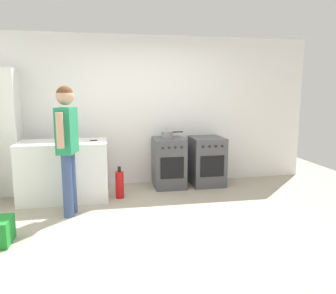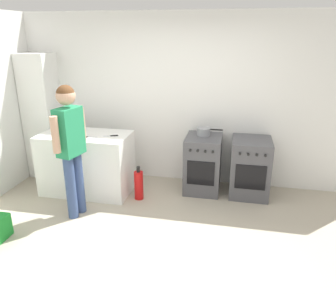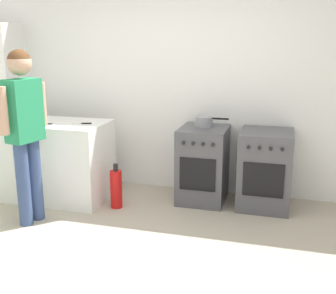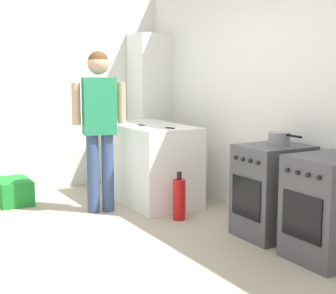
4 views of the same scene
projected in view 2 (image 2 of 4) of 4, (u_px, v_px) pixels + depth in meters
ground_plane at (156, 249)px, 3.67m from camera, size 8.00×8.00×0.00m
back_wall at (185, 101)px, 5.04m from camera, size 6.00×0.10×2.60m
counter_unit at (87, 163)px, 4.89m from camera, size 1.30×0.70×0.90m
oven_left at (203, 164)px, 4.92m from camera, size 0.52×0.62×0.85m
oven_right at (250, 167)px, 4.79m from camera, size 0.56×0.62×0.85m
pot at (204, 132)px, 4.84m from camera, size 0.38×0.20×0.11m
knife_paring at (112, 136)px, 4.65m from camera, size 0.21×0.09×0.01m
knife_utility at (88, 137)px, 4.60m from camera, size 0.25×0.05×0.01m
person at (70, 140)px, 4.04m from camera, size 0.27×0.56×1.72m
fire_extinguisher at (139, 185)px, 4.72m from camera, size 0.13×0.13×0.50m
larder_cabinet at (42, 116)px, 5.33m from camera, size 0.48×0.44×2.00m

